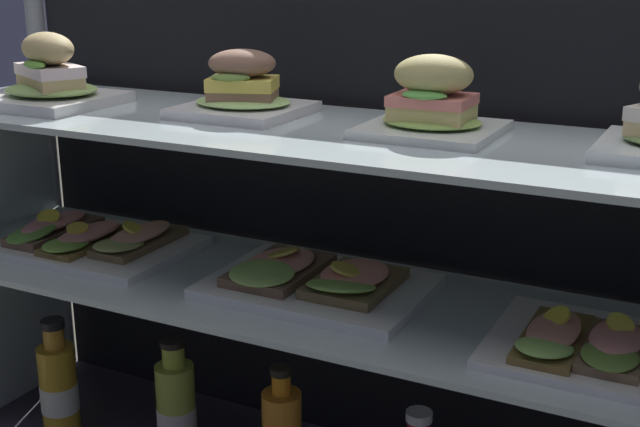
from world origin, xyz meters
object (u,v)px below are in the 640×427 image
at_px(plated_roll_sandwich_mid_left, 243,92).
at_px(juice_bottle_back_right, 59,388).
at_px(juice_bottle_back_center, 175,410).
at_px(open_sandwich_tray_near_left_corner, 316,280).
at_px(open_sandwich_tray_left_of_center, 92,239).
at_px(open_sandwich_tray_far_left, 621,349).
at_px(plated_roll_sandwich_near_right_corner, 432,104).
at_px(plated_roll_sandwich_near_left_corner, 50,80).

xyz_separation_m(plated_roll_sandwich_mid_left, juice_bottle_back_right, (-0.38, -0.08, -0.58)).
bearing_deg(juice_bottle_back_center, juice_bottle_back_right, -171.59).
relative_size(open_sandwich_tray_near_left_corner, juice_bottle_back_center, 1.48).
xyz_separation_m(open_sandwich_tray_left_of_center, open_sandwich_tray_far_left, (0.91, -0.03, -0.00)).
bearing_deg(plated_roll_sandwich_mid_left, plated_roll_sandwich_near_right_corner, -1.01).
height_order(plated_roll_sandwich_near_right_corner, open_sandwich_tray_far_left, plated_roll_sandwich_near_right_corner).
relative_size(plated_roll_sandwich_near_right_corner, juice_bottle_back_right, 0.80).
xyz_separation_m(open_sandwich_tray_left_of_center, open_sandwich_tray_near_left_corner, (0.45, 0.00, 0.00)).
xyz_separation_m(plated_roll_sandwich_mid_left, open_sandwich_tray_left_of_center, (-0.30, -0.04, -0.28)).
distance_m(open_sandwich_tray_left_of_center, juice_bottle_back_center, 0.34).
height_order(open_sandwich_tray_near_left_corner, juice_bottle_back_right, open_sandwich_tray_near_left_corner).
xyz_separation_m(open_sandwich_tray_near_left_corner, juice_bottle_back_right, (-0.53, -0.04, -0.30)).
height_order(plated_roll_sandwich_near_right_corner, open_sandwich_tray_near_left_corner, plated_roll_sandwich_near_right_corner).
distance_m(plated_roll_sandwich_near_right_corner, open_sandwich_tray_near_left_corner, 0.34).
bearing_deg(open_sandwich_tray_near_left_corner, plated_roll_sandwich_mid_left, 165.88).
bearing_deg(plated_roll_sandwich_near_right_corner, plated_roll_sandwich_near_left_corner, -174.39).
bearing_deg(juice_bottle_back_right, open_sandwich_tray_far_left, 0.69).
height_order(plated_roll_sandwich_near_left_corner, open_sandwich_tray_far_left, plated_roll_sandwich_near_left_corner).
height_order(plated_roll_sandwich_near_left_corner, plated_roll_sandwich_mid_left, plated_roll_sandwich_near_left_corner).
relative_size(open_sandwich_tray_far_left, juice_bottle_back_center, 1.48).
xyz_separation_m(plated_roll_sandwich_near_left_corner, open_sandwich_tray_far_left, (0.95, 0.00, -0.29)).
xyz_separation_m(plated_roll_sandwich_near_right_corner, open_sandwich_tray_left_of_center, (-0.62, -0.03, -0.29)).
height_order(plated_roll_sandwich_mid_left, open_sandwich_tray_far_left, plated_roll_sandwich_mid_left).
bearing_deg(plated_roll_sandwich_near_left_corner, juice_bottle_back_center, 7.48).
bearing_deg(open_sandwich_tray_left_of_center, juice_bottle_back_center, -1.18).
height_order(plated_roll_sandwich_near_left_corner, juice_bottle_back_center, plated_roll_sandwich_near_left_corner).
bearing_deg(juice_bottle_back_right, plated_roll_sandwich_near_left_corner, 12.92).
height_order(juice_bottle_back_right, juice_bottle_back_center, juice_bottle_back_right).
bearing_deg(plated_roll_sandwich_near_left_corner, open_sandwich_tray_left_of_center, 39.83).
relative_size(plated_roll_sandwich_near_left_corner, plated_roll_sandwich_near_right_corner, 1.05).
xyz_separation_m(plated_roll_sandwich_mid_left, open_sandwich_tray_far_left, (0.61, -0.07, -0.28)).
relative_size(plated_roll_sandwich_mid_left, open_sandwich_tray_far_left, 0.55).
distance_m(plated_roll_sandwich_near_left_corner, juice_bottle_back_right, 0.59).
bearing_deg(open_sandwich_tray_left_of_center, juice_bottle_back_right, -152.87).
distance_m(plated_roll_sandwich_near_left_corner, juice_bottle_back_center, 0.62).
bearing_deg(open_sandwich_tray_left_of_center, plated_roll_sandwich_mid_left, 7.57).
distance_m(plated_roll_sandwich_mid_left, open_sandwich_tray_near_left_corner, 0.32).
bearing_deg(plated_roll_sandwich_mid_left, open_sandwich_tray_left_of_center, -172.43).
height_order(open_sandwich_tray_far_left, juice_bottle_back_center, open_sandwich_tray_far_left).
bearing_deg(open_sandwich_tray_left_of_center, open_sandwich_tray_near_left_corner, 0.33).
bearing_deg(open_sandwich_tray_left_of_center, plated_roll_sandwich_near_left_corner, -140.17).
xyz_separation_m(plated_roll_sandwich_near_right_corner, open_sandwich_tray_far_left, (0.29, -0.06, -0.29)).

